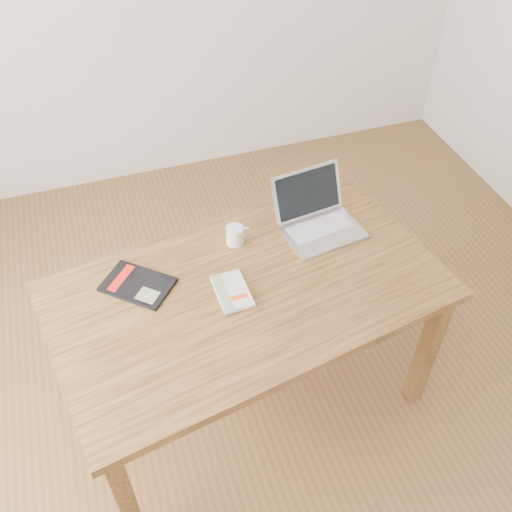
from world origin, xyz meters
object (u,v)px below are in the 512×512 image
object	(u,v)px
desk	(249,304)
white_guidebook	(232,291)
coffee_mug	(235,235)
laptop	(318,218)
black_guidebook	(138,285)

from	to	relation	value
desk	white_guidebook	distance (m)	0.12
desk	coffee_mug	bearing A→B (deg)	73.94
desk	laptop	world-z (taller)	laptop
black_guidebook	white_guidebook	bearing A→B (deg)	-72.67
white_guidebook	black_guidebook	xyz separation A→B (m)	(-0.33, 0.15, -0.00)
laptop	coffee_mug	xyz separation A→B (m)	(-0.35, 0.01, -0.00)
coffee_mug	black_guidebook	bearing A→B (deg)	-170.68
desk	coffee_mug	xyz separation A→B (m)	(0.03, 0.26, 0.13)
white_guidebook	coffee_mug	size ratio (longest dim) A/B	1.84
white_guidebook	coffee_mug	distance (m)	0.28
laptop	white_guidebook	bearing A→B (deg)	-158.54
black_guidebook	desk	bearing A→B (deg)	-68.85
laptop	black_guidebook	bearing A→B (deg)	179.85
coffee_mug	white_guidebook	bearing A→B (deg)	-115.41
white_guidebook	black_guidebook	distance (m)	0.36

